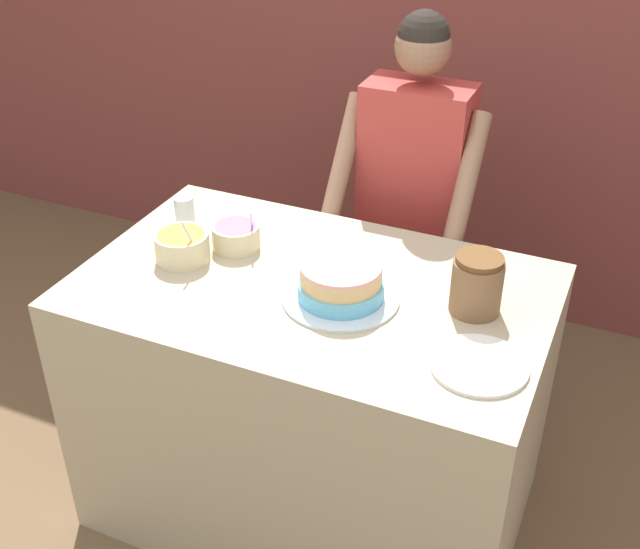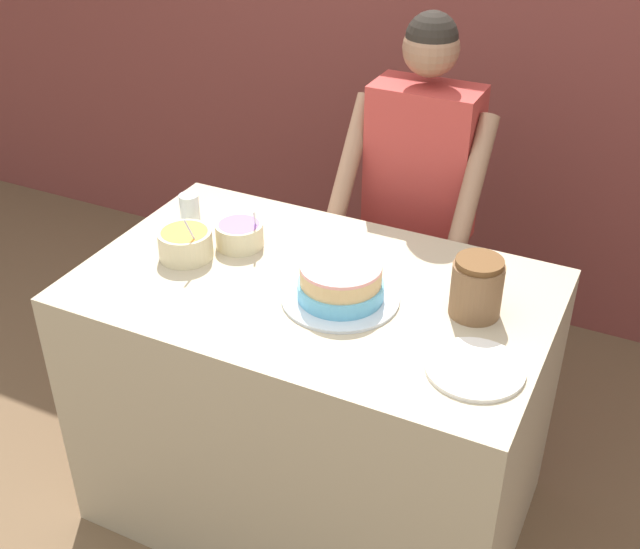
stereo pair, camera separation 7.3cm
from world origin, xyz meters
TOP-DOWN VIEW (x-y plane):
  - wall_back at (0.00, 1.96)m, footprint 10.00×0.05m
  - counter at (0.00, 0.44)m, footprint 1.41×0.87m
  - person_baker at (0.08, 1.14)m, footprint 0.51×0.44m
  - cake at (0.11, 0.40)m, footprint 0.35×0.35m
  - frosting_bowl_purple at (-0.32, 0.54)m, footprint 0.15×0.15m
  - frosting_bowl_orange at (-0.43, 0.40)m, footprint 0.17×0.17m
  - drinking_glass at (-0.52, 0.56)m, footprint 0.06×0.06m
  - ceramic_plate at (0.55, 0.25)m, footprint 0.26×0.26m
  - stoneware_jar at (0.48, 0.50)m, footprint 0.15×0.15m

SIDE VIEW (x-z plane):
  - counter at x=0.00m, z-range 0.00..0.93m
  - ceramic_plate at x=0.55m, z-range 0.93..0.94m
  - person_baker at x=0.08m, z-range 0.16..1.75m
  - frosting_bowl_purple at x=-0.32m, z-range 0.90..1.05m
  - frosting_bowl_orange at x=-0.43m, z-range 0.90..1.06m
  - cake at x=0.11m, z-range 0.93..1.04m
  - drinking_glass at x=-0.52m, z-range 0.93..1.06m
  - stoneware_jar at x=0.48m, z-range 0.93..1.11m
  - wall_back at x=0.00m, z-range 0.00..2.60m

